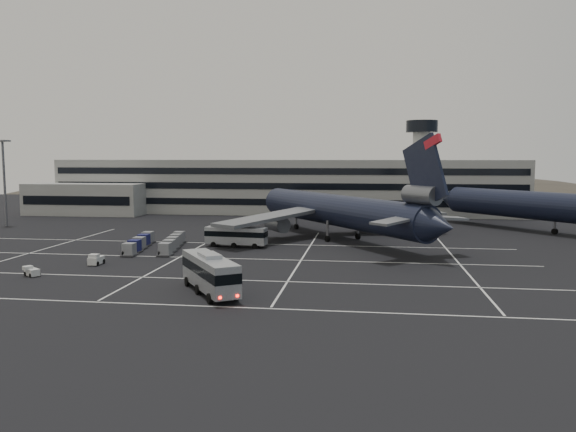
% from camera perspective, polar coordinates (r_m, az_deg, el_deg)
% --- Properties ---
extents(ground, '(260.00, 260.00, 0.00)m').
position_cam_1_polar(ground, '(78.84, -7.73, -4.79)').
color(ground, black).
rests_on(ground, ground).
extents(lane_markings, '(90.00, 55.62, 0.01)m').
position_cam_1_polar(lane_markings, '(79.27, -6.93, -4.71)').
color(lane_markings, silver).
rests_on(lane_markings, ground).
extents(terminal, '(125.00, 26.00, 24.00)m').
position_cam_1_polar(terminal, '(147.85, -1.42, 2.99)').
color(terminal, gray).
rests_on(terminal, ground).
extents(hills, '(352.00, 180.00, 44.00)m').
position_cam_1_polar(hills, '(246.01, 7.18, -0.29)').
color(hills, '#38332B').
rests_on(hills, ground).
extents(lightpole_left, '(2.40, 2.40, 18.28)m').
position_cam_1_polar(lightpole_left, '(133.39, -26.90, 4.12)').
color(lightpole_left, slate).
rests_on(lightpole_left, ground).
extents(trijet_main, '(39.98, 49.94, 18.08)m').
position_cam_1_polar(trijet_main, '(100.34, 5.15, 0.58)').
color(trijet_main, black).
rests_on(trijet_main, ground).
extents(trijet_far, '(42.07, 47.22, 18.08)m').
position_cam_1_polar(trijet_far, '(117.76, 25.96, 0.89)').
color(trijet_far, black).
rests_on(trijet_far, ground).
extents(bus_near, '(9.12, 11.89, 4.36)m').
position_cam_1_polar(bus_near, '(61.43, -7.94, -5.60)').
color(bus_near, '#92959A').
rests_on(bus_near, ground).
extents(bus_far, '(10.39, 3.46, 3.60)m').
position_cam_1_polar(bus_far, '(92.30, -5.30, -1.94)').
color(bus_far, '#92959A').
rests_on(bus_far, ground).
extents(tug_a, '(1.47, 2.45, 1.56)m').
position_cam_1_polar(tug_a, '(81.31, -18.94, -4.24)').
color(tug_a, silver).
rests_on(tug_a, ground).
extents(tug_b, '(2.38, 2.18, 1.32)m').
position_cam_1_polar(tug_b, '(76.54, -24.53, -5.16)').
color(tug_b, silver).
rests_on(tug_b, ground).
extents(uld_cluster, '(9.76, 16.13, 1.97)m').
position_cam_1_polar(uld_cluster, '(92.35, -13.26, -2.70)').
color(uld_cluster, '#2D2D30').
rests_on(uld_cluster, ground).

